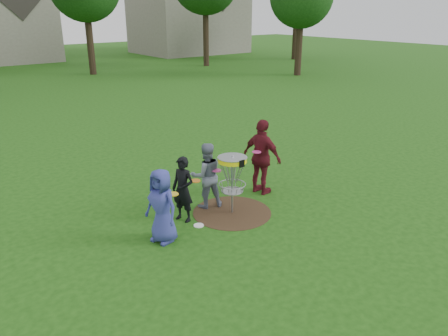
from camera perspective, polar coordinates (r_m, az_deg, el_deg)
ground at (r=10.06m, az=1.05°, el=-5.82°), size 100.00×100.00×0.00m
dirt_patch at (r=10.06m, az=1.05°, el=-5.80°), size 1.80×1.80×0.01m
player_blue at (r=8.67m, az=-8.13°, el=-4.94°), size 0.67×0.85×1.53m
player_black at (r=9.46m, az=-5.39°, el=-2.80°), size 0.52×0.62×1.46m
player_grey at (r=10.08m, az=-2.33°, el=-0.97°), size 0.90×0.80×1.55m
player_maroon at (r=10.80m, az=4.98°, el=1.41°), size 0.64×1.17×1.90m
disc_on_grass at (r=9.49m, az=-3.33°, el=-7.50°), size 0.22×0.22×0.02m
disc_golf_basket at (r=9.65m, az=1.09°, el=-0.38°), size 0.66×0.67×1.38m
held_discs at (r=9.61m, az=-1.52°, el=-0.69°), size 2.86×0.73×0.29m
house_row at (r=41.44m, az=-24.42°, el=18.22°), size 44.50×10.65×11.62m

